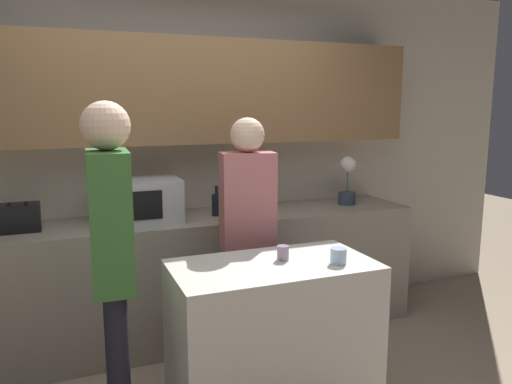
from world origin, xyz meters
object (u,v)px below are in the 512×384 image
at_px(microwave, 142,200).
at_px(cup_1, 338,256).
at_px(toaster, 19,218).
at_px(bottle_0, 217,204).
at_px(cup_0, 283,253).
at_px(potted_plant, 347,180).
at_px(bottle_1, 229,200).
at_px(bottle_3, 251,196).
at_px(bottle_2, 241,197).
at_px(bottle_4, 259,196).
at_px(person_center, 248,223).
at_px(person_left, 112,248).

height_order(microwave, cup_1, microwave).
xyz_separation_m(toaster, bottle_0, (1.32, -0.02, -0.01)).
relative_size(cup_0, cup_1, 0.92).
bearing_deg(cup_1, potted_plant, 56.57).
bearing_deg(bottle_1, bottle_3, 8.33).
height_order(bottle_2, cup_0, bottle_2).
relative_size(toaster, bottle_0, 1.17).
height_order(microwave, cup_0, microwave).
bearing_deg(bottle_1, potted_plant, -1.27).
relative_size(bottle_1, bottle_4, 0.96).
xyz_separation_m(bottle_0, bottle_4, (0.37, 0.09, 0.02)).
relative_size(bottle_1, person_center, 0.16).
height_order(bottle_4, cup_1, bottle_4).
bearing_deg(bottle_0, cup_0, -86.87).
distance_m(toaster, bottle_0, 1.32).
distance_m(toaster, person_center, 1.47).
distance_m(potted_plant, bottle_0, 1.12).
bearing_deg(cup_1, bottle_0, 104.23).
bearing_deg(microwave, person_left, -106.19).
bearing_deg(person_left, bottle_4, 135.74).
bearing_deg(bottle_0, cup_1, -75.77).
bearing_deg(cup_1, person_left, 171.46).
bearing_deg(cup_1, bottle_4, 87.25).
height_order(potted_plant, cup_1, potted_plant).
xyz_separation_m(cup_1, person_left, (-1.15, 0.17, 0.12)).
height_order(potted_plant, bottle_2, potted_plant).
height_order(bottle_1, person_center, person_center).
xyz_separation_m(bottle_0, cup_0, (0.06, -1.04, -0.08)).
bearing_deg(toaster, person_left, -65.77).
bearing_deg(toaster, microwave, -0.11).
relative_size(toaster, bottle_1, 0.97).
bearing_deg(cup_0, microwave, 119.35).
bearing_deg(person_left, microwave, 166.66).
relative_size(bottle_1, bottle_2, 0.83).
relative_size(toaster, cup_0, 3.23).
bearing_deg(person_left, bottle_2, 138.14).
xyz_separation_m(bottle_2, bottle_4, (0.18, 0.08, -0.02)).
height_order(bottle_4, person_center, person_center).
relative_size(cup_1, person_left, 0.05).
relative_size(toaster, potted_plant, 0.66).
bearing_deg(cup_0, bottle_2, 82.71).
bearing_deg(microwave, potted_plant, 0.05).
height_order(bottle_0, bottle_2, bottle_2).
distance_m(microwave, bottle_1, 0.65).
bearing_deg(potted_plant, bottle_2, -179.47).
height_order(bottle_3, bottle_4, bottle_3).
bearing_deg(bottle_0, bottle_1, 20.31).
height_order(bottle_1, cup_0, bottle_1).
relative_size(bottle_1, cup_0, 3.33).
distance_m(bottle_1, person_center, 0.57).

